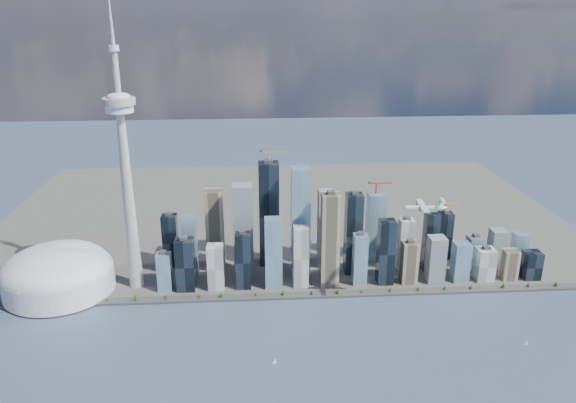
{
  "coord_description": "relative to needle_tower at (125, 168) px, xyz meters",
  "views": [
    {
      "loc": [
        -76.53,
        -669.68,
        508.76
      ],
      "look_at": [
        -12.93,
        260.0,
        183.67
      ],
      "focal_mm": 35.0,
      "sensor_mm": 36.0,
      "label": 1
    }
  ],
  "objects": [
    {
      "name": "ground",
      "position": [
        300.0,
        -310.0,
        -235.84
      ],
      "size": [
        4000.0,
        4000.0,
        0.0
      ],
      "primitive_type": "plane",
      "color": "#324658",
      "rests_on": "ground"
    },
    {
      "name": "seawall",
      "position": [
        300.0,
        -60.0,
        -233.84
      ],
      "size": [
        1100.0,
        22.0,
        4.0
      ],
      "primitive_type": "cube",
      "color": "#383838",
      "rests_on": "ground"
    },
    {
      "name": "needle_tower",
      "position": [
        0.0,
        0.0,
        0.0
      ],
      "size": [
        56.0,
        56.0,
        550.5
      ],
      "color": "#A1A19C",
      "rests_on": "land"
    },
    {
      "name": "sailboat_east",
      "position": [
        654.23,
        -240.32,
        -232.54
      ],
      "size": [
        7.41,
        3.49,
        10.27
      ],
      "rotation": [
        0.0,
        0.0,
        -0.25
      ],
      "color": "white",
      "rests_on": "ground"
    },
    {
      "name": "dome_stadium",
      "position": [
        -140.0,
        -10.0,
        -196.4
      ],
      "size": [
        200.0,
        200.0,
        86.0
      ],
      "color": "white",
      "rests_on": "land"
    },
    {
      "name": "airplane",
      "position": [
        505.6,
        -135.24,
        -37.61
      ],
      "size": [
        74.65,
        66.07,
        18.19
      ],
      "rotation": [
        0.0,
        0.0,
        -0.09
      ],
      "color": "white",
      "rests_on": "ground"
    },
    {
      "name": "sailboat_west",
      "position": [
        252.4,
        -262.51,
        -232.63
      ],
      "size": [
        7.24,
        2.99,
        9.99
      ],
      "rotation": [
        0.0,
        0.0,
        0.18
      ],
      "color": "white",
      "rests_on": "ground"
    },
    {
      "name": "land",
      "position": [
        300.0,
        390.0,
        -234.34
      ],
      "size": [
        1400.0,
        900.0,
        3.0
      ],
      "primitive_type": "cube",
      "color": "#4C4C47",
      "rests_on": "ground"
    },
    {
      "name": "shoreline_trees",
      "position": [
        300.0,
        -60.0,
        -227.06
      ],
      "size": [
        960.53,
        7.2,
        8.8
      ],
      "color": "#3F2D1E",
      "rests_on": "seawall"
    },
    {
      "name": "skyscraper_cluster",
      "position": [
        359.62,
        26.82,
        -161.41
      ],
      "size": [
        736.0,
        142.0,
        241.03
      ],
      "color": "black",
      "rests_on": "land"
    }
  ]
}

